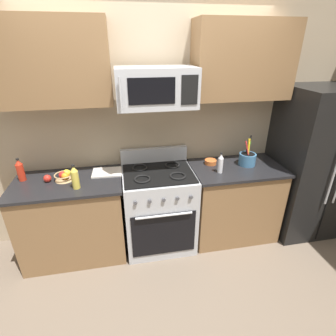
# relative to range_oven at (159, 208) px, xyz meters

# --- Properties ---
(ground_plane) EXTENTS (16.00, 16.00, 0.00)m
(ground_plane) POSITION_rel_range_oven_xyz_m (0.00, -0.65, -0.47)
(ground_plane) COLOR #6B5B4C
(wall_back) EXTENTS (8.00, 0.10, 2.60)m
(wall_back) POSITION_rel_range_oven_xyz_m (0.00, 0.39, 0.83)
(wall_back) COLOR tan
(wall_back) RESTS_ON ground
(counter_left) EXTENTS (1.08, 0.65, 0.91)m
(counter_left) POSITION_rel_range_oven_xyz_m (-0.93, -0.00, -0.02)
(counter_left) COLOR olive
(counter_left) RESTS_ON ground
(range_oven) EXTENTS (0.76, 0.69, 1.09)m
(range_oven) POSITION_rel_range_oven_xyz_m (0.00, 0.00, 0.00)
(range_oven) COLOR #B2B5BA
(range_oven) RESTS_ON ground
(counter_right) EXTENTS (1.02, 0.65, 0.91)m
(counter_right) POSITION_rel_range_oven_xyz_m (0.90, -0.00, -0.02)
(counter_right) COLOR olive
(counter_right) RESTS_ON ground
(refrigerator) EXTENTS (0.81, 0.76, 1.76)m
(refrigerator) POSITION_rel_range_oven_xyz_m (1.83, -0.02, 0.41)
(refrigerator) COLOR black
(refrigerator) RESTS_ON ground
(microwave) EXTENTS (0.74, 0.44, 0.36)m
(microwave) POSITION_rel_range_oven_xyz_m (-0.00, 0.03, 1.32)
(microwave) COLOR #B2B5BA
(upper_cabinets_left) EXTENTS (1.07, 0.34, 0.75)m
(upper_cabinets_left) POSITION_rel_range_oven_xyz_m (-0.93, 0.17, 1.53)
(upper_cabinets_left) COLOR olive
(upper_cabinets_right) EXTENTS (1.01, 0.34, 0.75)m
(upper_cabinets_right) POSITION_rel_range_oven_xyz_m (0.90, 0.17, 1.53)
(upper_cabinets_right) COLOR olive
(utensil_crock) EXTENTS (0.19, 0.19, 0.34)m
(utensil_crock) POSITION_rel_range_oven_xyz_m (1.03, 0.03, 0.51)
(utensil_crock) COLOR teal
(utensil_crock) RESTS_ON counter_right
(fruit_basket) EXTENTS (0.19, 0.19, 0.10)m
(fruit_basket) POSITION_rel_range_oven_xyz_m (-0.95, 0.04, 0.48)
(fruit_basket) COLOR tan
(fruit_basket) RESTS_ON counter_left
(apple_loose) EXTENTS (0.07, 0.07, 0.07)m
(apple_loose) POSITION_rel_range_oven_xyz_m (-1.11, 0.03, 0.47)
(apple_loose) COLOR red
(apple_loose) RESTS_ON counter_left
(cutting_board) EXTENTS (0.32, 0.24, 0.02)m
(cutting_board) POSITION_rel_range_oven_xyz_m (-0.53, 0.12, 0.45)
(cutting_board) COLOR silver
(cutting_board) RESTS_ON counter_left
(bottle_vinegar) EXTENTS (0.06, 0.06, 0.23)m
(bottle_vinegar) POSITION_rel_range_oven_xyz_m (0.65, -0.10, 0.54)
(bottle_vinegar) COLOR silver
(bottle_vinegar) RESTS_ON counter_right
(bottle_oil) EXTENTS (0.07, 0.07, 0.24)m
(bottle_oil) POSITION_rel_range_oven_xyz_m (-0.81, -0.15, 0.55)
(bottle_oil) COLOR gold
(bottle_oil) RESTS_ON counter_left
(bottle_hot_sauce) EXTENTS (0.07, 0.07, 0.24)m
(bottle_hot_sauce) POSITION_rel_range_oven_xyz_m (-1.37, 0.11, 0.55)
(bottle_hot_sauce) COLOR red
(bottle_hot_sauce) RESTS_ON counter_left
(prep_bowl) EXTENTS (0.14, 0.14, 0.05)m
(prep_bowl) POSITION_rel_range_oven_xyz_m (0.63, 0.13, 0.46)
(prep_bowl) COLOR #D1662D
(prep_bowl) RESTS_ON counter_right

